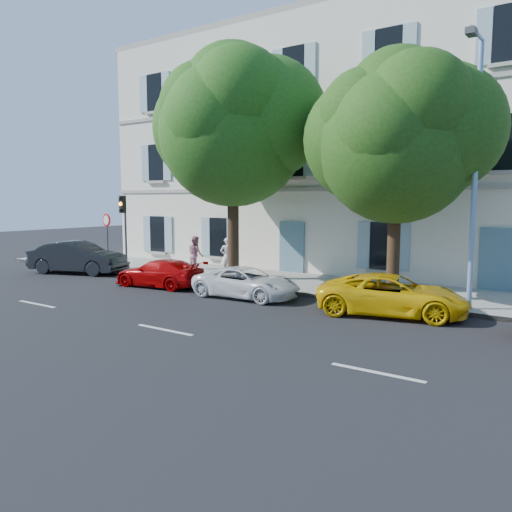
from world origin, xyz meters
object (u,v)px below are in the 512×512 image
Objects in this scene: car_white_coupe at (246,283)px; pedestrian_a at (227,257)px; traffic_light at (124,216)px; street_lamp at (475,159)px; pedestrian_b at (196,255)px; road_sign at (107,229)px; tree_left at (233,133)px; tree_right at (397,146)px; car_dark_sedan at (78,257)px; car_red_coupe at (160,273)px; car_yellow_supercar at (392,295)px.

pedestrian_a is at bearing 44.18° from car_white_coupe.
street_lamp is (15.88, -0.28, 2.00)m from traffic_light.
pedestrian_b reaches higher than car_white_coupe.
pedestrian_b is at bearing 13.74° from road_sign.
tree_left is at bearing -157.73° from pedestrian_b.
tree_right reaches higher than road_sign.
street_lamp is at bearing -104.02° from car_dark_sedan.
tree_left reaches higher than traffic_light.
traffic_light is at bearing -179.37° from tree_right.
pedestrian_a is at bearing -88.17° from car_dark_sedan.
car_red_coupe is 0.98× the size of car_white_coupe.
car_dark_sedan is 1.31× the size of traffic_light.
car_red_coupe is 3.08m from pedestrian_b.
car_dark_sedan is at bearing -164.31° from tree_left.
traffic_light is 16.00m from street_lamp.
car_red_coupe is at bearing -123.70° from tree_left.
tree_right is at bearing 6.16° from car_yellow_supercar.
car_yellow_supercar is 15.04m from road_sign.
traffic_light is at bearing -121.05° from car_red_coupe.
pedestrian_b is at bearing -173.61° from car_red_coupe.
tree_left reaches higher than car_white_coupe.
pedestrian_b reaches higher than car_red_coupe.
car_dark_sedan is at bearing -20.03° from pedestrian_a.
pedestrian_a is at bearing 154.05° from car_red_coupe.
car_white_coupe is 0.49× the size of tree_right.
street_lamp is (1.91, 1.38, 4.11)m from car_yellow_supercar.
car_yellow_supercar is at bearing -164.06° from pedestrian_b.
tree_left is 5.33m from pedestrian_a.
car_yellow_supercar is 1.68× the size of road_sign.
car_yellow_supercar is at bearing -108.58° from car_dark_sedan.
car_red_coupe is at bearing -112.97° from car_dark_sedan.
road_sign is at bearing 43.81° from pedestrian_b.
car_white_coupe is (4.22, 0.14, -0.01)m from car_red_coupe.
tree_left is 7.21m from tree_right.
car_red_coupe is 2.26× the size of pedestrian_a.
car_dark_sedan is at bearing 76.99° from car_yellow_supercar.
car_red_coupe is 9.52m from car_yellow_supercar.
car_red_coupe is 5.37m from traffic_light.
pedestrian_a is (-8.40, 2.66, 0.38)m from car_yellow_supercar.
tree_right is at bearing -3.42° from tree_left.
tree_right reaches higher than car_dark_sedan.
traffic_light is at bearing 74.94° from car_white_coupe.
tree_right is 4.68× the size of pedestrian_a.
street_lamp reaches higher than pedestrian_b.
pedestrian_b is (3.79, 0.91, -1.73)m from traffic_light.
traffic_light is at bearing 15.00° from road_sign.
road_sign is at bearing -178.40° from tree_right.
street_lamp is (16.82, -0.03, 2.65)m from road_sign.
car_dark_sedan is 1.20× the size of car_red_coupe.
traffic_light reaches higher than pedestrian_a.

